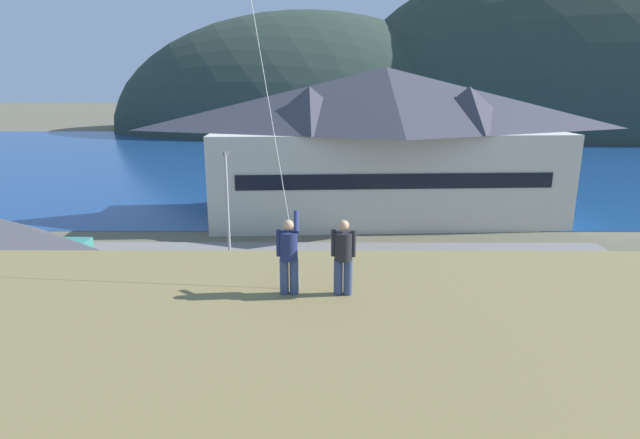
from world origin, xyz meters
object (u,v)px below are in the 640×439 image
parked_car_back_row_left (374,336)px  person_kite_flyer (289,254)px  harbor_lodge (384,140)px  parked_car_mid_row_center (214,334)px  parked_car_corner_spot (268,272)px  parked_car_mid_row_far (111,315)px  moored_boat_wharfside (258,180)px  parked_car_mid_row_near (394,274)px  person_companion (343,255)px  moored_boat_outer_mooring (322,187)px  storage_shed_near_lot (1,267)px  parking_light_pole (227,201)px  wharf_dock (292,184)px

parked_car_back_row_left → person_kite_flyer: size_ratio=2.29×
harbor_lodge → parked_car_mid_row_center: size_ratio=6.75×
parked_car_corner_spot → parked_car_mid_row_far: (-6.20, -5.29, 0.00)m
harbor_lodge → parked_car_corner_spot: bearing=-116.3°
parked_car_mid_row_far → parked_car_back_row_left: bearing=-9.3°
parked_car_back_row_left → moored_boat_wharfside: bearing=104.2°
person_kite_flyer → parked_car_back_row_left: bearing=69.5°
parked_car_corner_spot → parked_car_mid_row_near: same height
harbor_lodge → person_companion: (-4.50, -30.51, 0.61)m
parked_car_corner_spot → parked_car_mid_row_far: 8.15m
parked_car_mid_row_near → moored_boat_outer_mooring: bearing=98.5°
harbor_lodge → moored_boat_wharfside: bearing=133.2°
parked_car_mid_row_far → person_kite_flyer: size_ratio=2.33×
storage_shed_near_lot → parking_light_pole: size_ratio=1.05×
parked_car_mid_row_far → parking_light_pole: bearing=69.0°
harbor_lodge → parked_car_mid_row_near: 17.05m
harbor_lodge → parked_car_mid_row_far: size_ratio=6.76×
person_kite_flyer → person_companion: (1.22, -0.03, -0.02)m
moored_boat_outer_mooring → moored_boat_wharfside: bearing=152.3°
moored_boat_wharfside → moored_boat_outer_mooring: bearing=-27.7°
parking_light_pole → person_kite_flyer: size_ratio=3.67×
person_kite_flyer → wharf_dock: bearing=93.4°
harbor_lodge → wharf_dock: bearing=123.9°
moored_boat_wharfside → parked_car_mid_row_near: bearing=-69.7°
wharf_dock → parked_car_back_row_left: bearing=-81.4°
wharf_dock → parked_car_mid_row_center: bearing=-91.7°
parked_car_corner_spot → parking_light_pole: 5.56m
parked_car_back_row_left → person_companion: bearing=-101.9°
person_companion → parked_car_mid_row_center: bearing=121.9°
storage_shed_near_lot → parked_car_mid_row_center: (10.38, -3.39, -1.53)m
parked_car_mid_row_far → person_kite_flyer: 13.83m
parked_car_mid_row_center → parked_car_mid_row_far: (-4.79, 1.69, 0.00)m
moored_boat_wharfside → moored_boat_outer_mooring: (6.92, -3.64, 0.00)m
wharf_dock → parked_car_mid_row_far: (-5.82, -33.43, 0.71)m
wharf_dock → parked_car_corner_spot: parked_car_corner_spot is taller
storage_shed_near_lot → parked_car_mid_row_center: size_ratio=1.65×
harbor_lodge → moored_boat_outer_mooring: 11.84m
harbor_lodge → wharf_dock: size_ratio=2.52×
parked_car_mid_row_center → person_kite_flyer: size_ratio=2.33×
moored_boat_wharfside → parked_car_mid_row_center: 35.71m
moored_boat_outer_mooring → person_companion: size_ratio=3.33×
parked_car_mid_row_near → person_companion: 15.86m
storage_shed_near_lot → parked_car_mid_row_center: storage_shed_near_lot is taller
storage_shed_near_lot → person_kite_flyer: size_ratio=3.85×
parked_car_mid_row_near → parked_car_mid_row_far: bearing=-158.6°
storage_shed_near_lot → parked_car_mid_row_far: size_ratio=1.66×
moored_boat_outer_mooring → person_companion: bearing=-89.2°
moored_boat_outer_mooring → person_kite_flyer: person_kite_flyer is taller
parked_car_mid_row_center → parking_light_pole: parking_light_pole is taller
moored_boat_wharfside → person_companion: 44.33m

